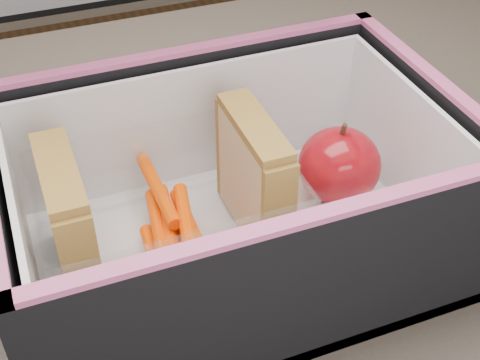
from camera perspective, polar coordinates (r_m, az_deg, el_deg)
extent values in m
cube|color=brown|center=(0.54, -1.58, -5.75)|extent=(1.20, 0.80, 0.03)
cube|color=#382D26|center=(1.24, 17.37, -0.43)|extent=(0.05, 0.05, 0.72)
cube|color=tan|center=(0.46, -15.17, -4.05)|extent=(0.01, 0.08, 0.09)
cube|color=#D55D68|center=(0.46, -14.23, -4.16)|extent=(0.01, 0.08, 0.08)
cube|color=tan|center=(0.46, -13.43, -3.63)|extent=(0.01, 0.08, 0.09)
cube|color=olive|center=(0.43, -15.29, 0.72)|extent=(0.02, 0.09, 0.01)
cube|color=tan|center=(0.48, 0.38, -0.20)|extent=(0.01, 0.08, 0.09)
cube|color=#D55D68|center=(0.49, 1.18, -0.32)|extent=(0.01, 0.08, 0.08)
cube|color=tan|center=(0.48, 1.98, 0.20)|extent=(0.01, 0.08, 0.09)
cube|color=olive|center=(0.45, 1.26, 4.62)|extent=(0.02, 0.09, 0.01)
cylinder|color=#FF4A00|center=(0.48, -4.73, -7.04)|extent=(0.03, 0.08, 0.01)
cylinder|color=#FF4A00|center=(0.49, -4.20, -4.15)|extent=(0.01, 0.08, 0.01)
cylinder|color=#FF4A00|center=(0.50, -7.01, -0.84)|extent=(0.01, 0.08, 0.01)
cylinder|color=#FF4A00|center=(0.47, -4.40, -7.47)|extent=(0.02, 0.08, 0.01)
cylinder|color=#FF4A00|center=(0.49, -6.20, -3.78)|extent=(0.02, 0.08, 0.01)
cylinder|color=#FF4A00|center=(0.47, -4.60, -3.87)|extent=(0.03, 0.08, 0.01)
cylinder|color=#FF4A00|center=(0.48, -7.01, -7.47)|extent=(0.02, 0.08, 0.01)
cylinder|color=#FF4A00|center=(0.49, -6.93, -4.25)|extent=(0.02, 0.08, 0.01)
cube|color=white|center=(0.54, 7.92, -1.68)|extent=(0.09, 0.09, 0.01)
ellipsoid|color=maroon|center=(0.52, 8.47, 1.25)|extent=(0.07, 0.07, 0.06)
cylinder|color=#422617|center=(0.50, 8.83, 4.27)|extent=(0.00, 0.01, 0.01)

